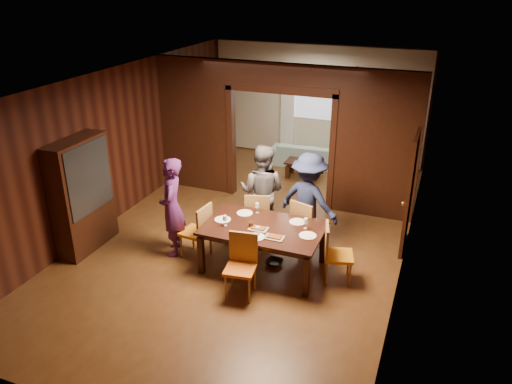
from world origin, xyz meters
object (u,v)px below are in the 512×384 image
at_px(chair_right, 339,254).
at_px(chair_far_r, 307,225).
at_px(person_grey, 262,192).
at_px(chair_near, 240,267).
at_px(dining_table, 263,247).
at_px(sofa, 309,154).
at_px(chair_far_l, 258,216).
at_px(coffee_table, 303,169).
at_px(chair_left, 195,230).
at_px(person_purple, 172,207).
at_px(person_navy, 309,200).
at_px(hutch, 82,195).

height_order(chair_right, chair_far_r, same).
relative_size(person_grey, chair_near, 1.82).
bearing_deg(dining_table, sofa, 97.05).
distance_m(chair_far_l, chair_near, 1.73).
xyz_separation_m(dining_table, chair_near, (-0.05, -0.84, 0.10)).
height_order(dining_table, chair_far_l, chair_far_l).
height_order(person_grey, coffee_table, person_grey).
xyz_separation_m(sofa, chair_left, (-0.61, -4.94, 0.20)).
xyz_separation_m(person_purple, chair_near, (1.56, -0.75, -0.38)).
bearing_deg(person_grey, chair_right, 148.47).
distance_m(sofa, dining_table, 4.92).
distance_m(coffee_table, chair_far_r, 3.38).
xyz_separation_m(person_purple, person_navy, (2.08, 1.11, -0.01)).
relative_size(coffee_table, chair_far_r, 0.82).
bearing_deg(chair_far_r, person_purple, 41.33).
distance_m(dining_table, chair_far_l, 0.95).
relative_size(chair_far_r, chair_near, 1.00).
bearing_deg(chair_far_r, dining_table, 76.91).
height_order(person_purple, coffee_table, person_purple).
bearing_deg(chair_left, coffee_table, 176.39).
xyz_separation_m(person_purple, hutch, (-1.52, -0.39, 0.13)).
bearing_deg(person_purple, chair_right, 69.61).
distance_m(sofa, chair_far_l, 4.04).
bearing_deg(sofa, chair_right, 107.79).
bearing_deg(coffee_table, dining_table, -82.82).
distance_m(coffee_table, chair_right, 4.34).
height_order(dining_table, chair_far_r, chair_far_r).
xyz_separation_m(coffee_table, chair_far_l, (0.09, -3.19, 0.28)).
bearing_deg(person_grey, chair_near, 99.48).
height_order(chair_far_r, chair_near, same).
xyz_separation_m(chair_right, chair_near, (-1.28, -0.91, 0.00)).
bearing_deg(chair_left, chair_near, 62.17).
distance_m(chair_left, chair_far_r, 1.93).
bearing_deg(chair_right, sofa, 5.27).
xyz_separation_m(person_purple, coffee_table, (1.11, 4.13, -0.67)).
xyz_separation_m(person_grey, chair_near, (0.36, -1.86, -0.40)).
relative_size(sofa, dining_table, 1.01).
bearing_deg(hutch, sofa, 64.62).
xyz_separation_m(person_navy, chair_far_r, (0.04, -0.19, -0.38)).
xyz_separation_m(person_navy, chair_near, (-0.51, -1.87, -0.38)).
relative_size(person_purple, person_grey, 0.98).
height_order(person_navy, chair_far_l, person_navy).
bearing_deg(coffee_table, sofa, 96.42).
bearing_deg(hutch, coffee_table, 59.75).
bearing_deg(coffee_table, chair_right, -66.39).
bearing_deg(chair_far_l, coffee_table, -105.20).
relative_size(person_navy, chair_far_l, 1.77).
distance_m(person_navy, chair_far_r, 0.42).
bearing_deg(hutch, chair_near, -6.79).
bearing_deg(chair_far_r, chair_far_l, 16.77).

